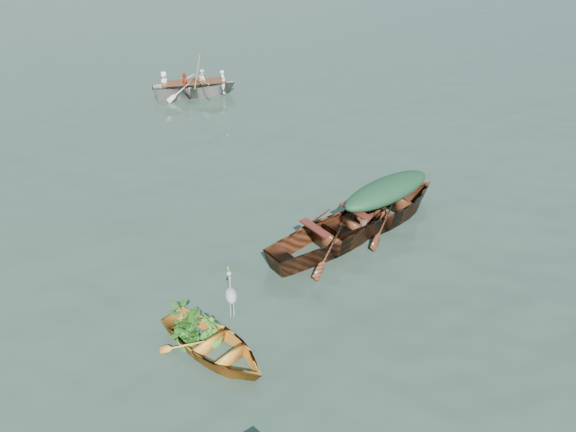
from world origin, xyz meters
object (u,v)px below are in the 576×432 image
object	(u,v)px
yellow_dinghy	(214,354)
open_wooden_boat	(334,246)
green_tarp_boat	(383,221)
rowed_boat	(195,96)
heron	(231,302)

from	to	relation	value
yellow_dinghy	open_wooden_boat	bearing A→B (deg)	5.16
green_tarp_boat	rowed_boat	world-z (taller)	green_tarp_boat
rowed_boat	heron	size ratio (longest dim) A/B	4.82
open_wooden_boat	rowed_boat	xyz separation A→B (m)	(-2.66, 10.80, 0.00)
open_wooden_boat	green_tarp_boat	bearing A→B (deg)	-87.91
yellow_dinghy	heron	world-z (taller)	heron
rowed_boat	heron	world-z (taller)	heron
yellow_dinghy	green_tarp_boat	distance (m)	5.86
green_tarp_boat	heron	distance (m)	5.38
rowed_boat	heron	xyz separation A→B (m)	(0.03, -13.30, 0.86)
open_wooden_boat	rowed_boat	distance (m)	11.12
heron	rowed_boat	bearing A→B (deg)	51.68
rowed_boat	heron	bearing A→B (deg)	178.91
heron	open_wooden_boat	bearing A→B (deg)	5.15
yellow_dinghy	green_tarp_boat	size ratio (longest dim) A/B	0.59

